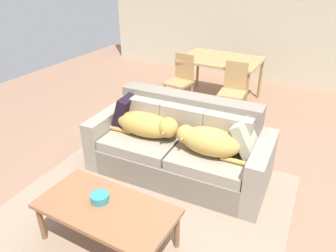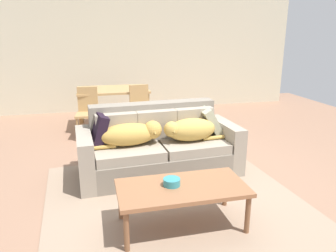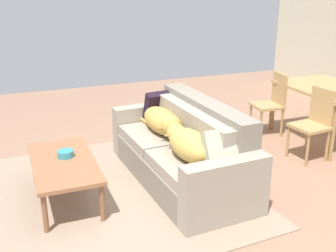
% 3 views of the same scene
% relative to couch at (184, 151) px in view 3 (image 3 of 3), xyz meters
% --- Properties ---
extents(ground_plane, '(10.00, 10.00, 0.00)m').
position_rel_couch_xyz_m(ground_plane, '(0.27, -0.10, -0.35)').
color(ground_plane, '#946D55').
extents(area_rug, '(2.97, 2.77, 0.01)m').
position_rel_couch_xyz_m(area_rug, '(0.00, -0.79, -0.35)').
color(area_rug, gray).
rests_on(area_rug, ground).
extents(couch, '(2.16, 1.02, 0.92)m').
position_rel_couch_xyz_m(couch, '(0.00, 0.00, 0.00)').
color(couch, gray).
rests_on(couch, ground).
extents(dog_on_left_cushion, '(0.94, 0.37, 0.30)m').
position_rel_couch_xyz_m(dog_on_left_cushion, '(-0.36, -0.12, 0.26)').
color(dog_on_left_cushion, '#BF9445').
rests_on(dog_on_left_cushion, couch).
extents(dog_on_right_cushion, '(0.83, 0.38, 0.30)m').
position_rel_couch_xyz_m(dog_on_right_cushion, '(0.40, -0.13, 0.26)').
color(dog_on_right_cushion, tan).
rests_on(dog_on_right_cushion, couch).
extents(throw_pillow_by_left_arm, '(0.29, 0.45, 0.44)m').
position_rel_couch_xyz_m(throw_pillow_by_left_arm, '(-0.77, 0.00, 0.30)').
color(throw_pillow_by_left_arm, black).
rests_on(throw_pillow_by_left_arm, couch).
extents(throw_pillow_by_right_arm, '(0.31, 0.42, 0.42)m').
position_rel_couch_xyz_m(throw_pillow_by_right_arm, '(0.77, 0.09, 0.30)').
color(throw_pillow_by_right_arm, '#ABAB8E').
rests_on(throw_pillow_by_right_arm, couch).
extents(coffee_table, '(1.24, 0.62, 0.44)m').
position_rel_couch_xyz_m(coffee_table, '(-0.05, -1.33, 0.04)').
color(coffee_table, '#95613F').
rests_on(coffee_table, ground).
extents(bowl_on_coffee_table, '(0.16, 0.16, 0.07)m').
position_rel_couch_xyz_m(bowl_on_coffee_table, '(-0.14, -1.30, 0.12)').
color(bowl_on_coffee_table, teal).
rests_on(bowl_on_coffee_table, coffee_table).
extents(dining_table, '(1.36, 0.97, 0.78)m').
position_rel_couch_xyz_m(dining_table, '(-0.42, 2.37, 0.36)').
color(dining_table, tan).
rests_on(dining_table, ground).
extents(dining_chair_near_left, '(0.44, 0.44, 0.91)m').
position_rel_couch_xyz_m(dining_chair_near_left, '(-0.92, 1.80, 0.15)').
color(dining_chair_near_left, tan).
rests_on(dining_chair_near_left, ground).
extents(dining_chair_near_right, '(0.44, 0.44, 0.92)m').
position_rel_couch_xyz_m(dining_chair_near_right, '(0.04, 1.77, 0.16)').
color(dining_chair_near_right, tan).
rests_on(dining_chair_near_right, ground).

